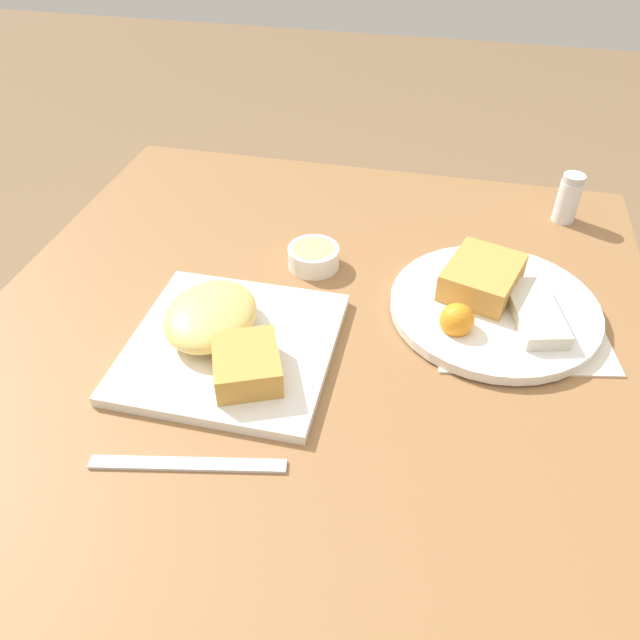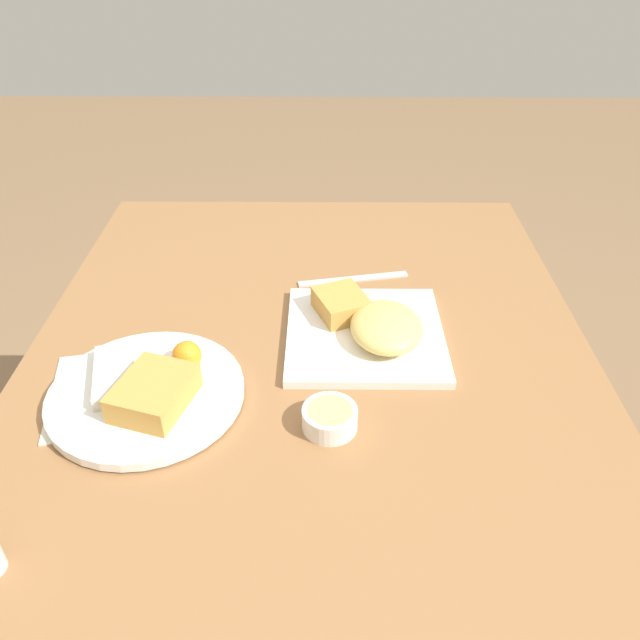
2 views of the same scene
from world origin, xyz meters
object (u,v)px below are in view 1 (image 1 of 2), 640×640
sauce_ramekin (314,256)px  salt_shaker (568,201)px  plate_square_near (225,337)px  butter_knife (188,464)px  plate_oval_far (493,301)px

sauce_ramekin → salt_shaker: 0.43m
plate_square_near → salt_shaker: (-0.42, 0.44, 0.01)m
plate_square_near → butter_knife: 0.18m
sauce_ramekin → plate_oval_far: bearing=78.6°
plate_square_near → butter_knife: (0.18, 0.02, -0.02)m
plate_square_near → plate_oval_far: bearing=114.8°
sauce_ramekin → butter_knife: size_ratio=0.37×
salt_shaker → butter_knife: size_ratio=0.39×
plate_square_near → salt_shaker: 0.60m
plate_oval_far → sauce_ramekin: bearing=-101.4°
salt_shaker → butter_knife: bearing=-34.8°
plate_square_near → salt_shaker: salt_shaker is taller
plate_square_near → sauce_ramekin: plate_square_near is taller
plate_oval_far → plate_square_near: bearing=-65.2°
plate_oval_far → butter_knife: bearing=-42.8°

